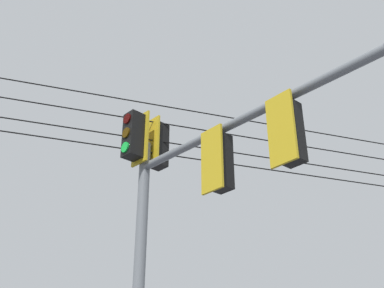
# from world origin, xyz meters

# --- Properties ---
(signal_mast_assembly) EXTENTS (4.55, 2.66, 6.86)m
(signal_mast_assembly) POSITION_xyz_m (0.83, 1.39, 4.90)
(signal_mast_assembly) COLOR slate
(signal_mast_assembly) RESTS_ON ground
(overhead_wire_span) EXTENTS (0.85, 35.17, 1.30)m
(overhead_wire_span) POSITION_xyz_m (-0.08, 2.55, 6.60)
(overhead_wire_span) COLOR black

